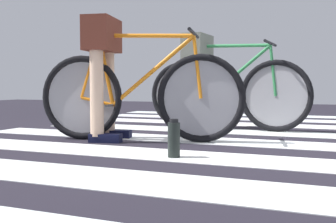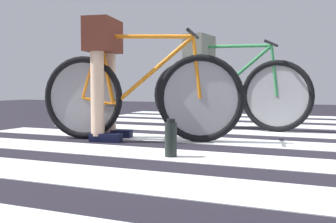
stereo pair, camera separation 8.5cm
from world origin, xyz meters
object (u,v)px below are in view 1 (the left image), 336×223
object	(u,v)px
bicycle_2_of_2	(226,93)
water_bottle	(174,139)
cyclist_2_of_2	(198,68)
cyclist_1_of_2	(103,61)
bicycle_1_of_2	(139,95)

from	to	relation	value
bicycle_2_of_2	water_bottle	world-z (taller)	bicycle_2_of_2
bicycle_2_of_2	cyclist_2_of_2	xyz separation A→B (m)	(-0.31, 0.02, 0.26)
cyclist_1_of_2	water_bottle	bearing A→B (deg)	-44.62
bicycle_1_of_2	bicycle_2_of_2	distance (m)	1.21
bicycle_1_of_2	bicycle_2_of_2	world-z (taller)	same
bicycle_1_of_2	cyclist_2_of_2	bearing A→B (deg)	71.61
bicycle_1_of_2	cyclist_1_of_2	distance (m)	0.42
cyclist_1_of_2	water_bottle	world-z (taller)	cyclist_1_of_2
cyclist_1_of_2	cyclist_2_of_2	bearing A→B (deg)	58.26
cyclist_1_of_2	bicycle_2_of_2	world-z (taller)	cyclist_1_of_2
bicycle_1_of_2	cyclist_1_of_2	xyz separation A→B (m)	(-0.31, -0.06, 0.28)
cyclist_1_of_2	water_bottle	xyz separation A→B (m)	(0.85, -0.58, -0.54)
bicycle_2_of_2	cyclist_2_of_2	size ratio (longest dim) A/B	1.73
cyclist_1_of_2	bicycle_2_of_2	distance (m)	1.43
water_bottle	bicycle_2_of_2	bearing A→B (deg)	92.77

